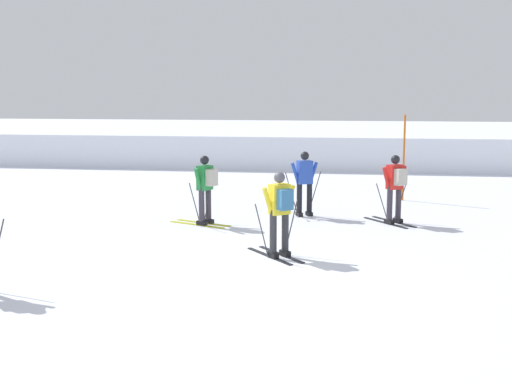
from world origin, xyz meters
TOP-DOWN VIEW (x-y plane):
  - ground_plane at (0.00, 0.00)m, footprint 120.00×120.00m
  - far_snow_ridge at (0.00, 20.13)m, footprint 80.00×9.35m
  - skier_green at (-1.09, 4.34)m, footprint 1.61×0.98m
  - skier_red at (3.50, 5.13)m, footprint 1.27×1.50m
  - skier_yellow at (1.05, 1.36)m, footprint 1.28×1.48m
  - skier_blue at (1.22, 5.79)m, footprint 1.01×1.61m
  - trail_marker_pole at (3.96, 8.81)m, footprint 0.06×0.06m

SIDE VIEW (x-z plane):
  - ground_plane at x=0.00m, z-range 0.00..0.00m
  - far_snow_ridge at x=0.00m, z-range 0.00..1.38m
  - skier_blue at x=1.22m, z-range 0.06..1.77m
  - skier_red at x=3.50m, z-range 0.10..1.81m
  - skier_green at x=-1.09m, z-range 0.10..1.81m
  - skier_yellow at x=1.05m, z-range 0.10..1.81m
  - trail_marker_pole at x=3.96m, z-range 0.00..2.56m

